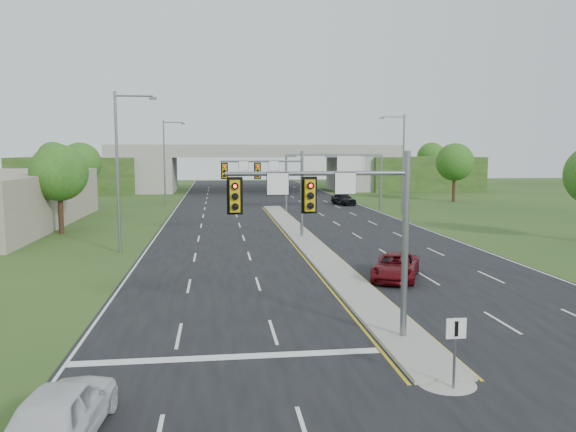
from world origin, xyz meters
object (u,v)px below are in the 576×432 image
(sign_gantry, at_px, (333,166))
(car_white, at_px, (61,411))
(car_far_a, at_px, (396,267))
(overpass, at_px, (255,171))
(car_far_c, at_px, (343,199))
(keep_right_sign, at_px, (455,341))
(signal_mast_near, at_px, (345,215))
(signal_mast_far, at_px, (274,180))

(sign_gantry, relative_size, car_white, 2.61)
(car_white, distance_m, car_far_a, 20.71)
(sign_gantry, height_order, overpass, overpass)
(car_far_a, distance_m, car_far_c, 43.20)
(car_white, bearing_deg, car_far_a, -124.90)
(overpass, xyz_separation_m, car_white, (-10.57, -86.06, -2.78))
(keep_right_sign, distance_m, sign_gantry, 50.04)
(signal_mast_near, relative_size, car_far_a, 1.42)
(signal_mast_far, distance_m, car_white, 32.32)
(sign_gantry, xyz_separation_m, car_far_a, (-3.82, -35.21, -4.54))
(keep_right_sign, height_order, overpass, overpass)
(signal_mast_far, xyz_separation_m, sign_gantry, (8.95, 19.99, 0.51))
(signal_mast_near, xyz_separation_m, car_far_a, (5.13, 9.78, -4.02))
(sign_gantry, distance_m, overpass, 35.75)
(signal_mast_near, relative_size, overpass, 0.09)
(keep_right_sign, bearing_deg, sign_gantry, 82.30)
(signal_mast_far, distance_m, sign_gantry, 21.91)
(signal_mast_near, height_order, signal_mast_far, same)
(keep_right_sign, bearing_deg, car_far_a, 78.62)
(signal_mast_near, xyz_separation_m, overpass, (2.26, 80.07, -1.17))
(car_white, bearing_deg, signal_mast_far, -99.46)
(sign_gantry, relative_size, overpass, 0.14)
(signal_mast_far, relative_size, car_far_a, 1.42)
(sign_gantry, xyz_separation_m, car_white, (-17.25, -50.98, -4.46))
(overpass, bearing_deg, keep_right_sign, -90.00)
(signal_mast_near, bearing_deg, overpass, 88.38)
(keep_right_sign, distance_m, overpass, 84.55)
(keep_right_sign, bearing_deg, signal_mast_near, 116.94)
(overpass, distance_m, car_far_c, 29.42)
(signal_mast_far, relative_size, car_far_c, 1.54)
(signal_mast_near, bearing_deg, sign_gantry, 78.75)
(sign_gantry, bearing_deg, car_white, -108.70)
(car_white, bearing_deg, car_far_c, -103.59)
(keep_right_sign, height_order, car_far_c, keep_right_sign)
(sign_gantry, bearing_deg, signal_mast_near, -101.25)
(car_far_a, xyz_separation_m, car_far_c, (6.83, 42.66, 0.09))
(signal_mast_far, height_order, sign_gantry, signal_mast_far)
(sign_gantry, distance_m, car_white, 54.00)
(signal_mast_near, distance_m, car_white, 10.97)
(overpass, bearing_deg, signal_mast_near, -91.62)
(overpass, xyz_separation_m, car_far_a, (2.87, -70.29, -2.85))
(keep_right_sign, distance_m, car_white, 10.71)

